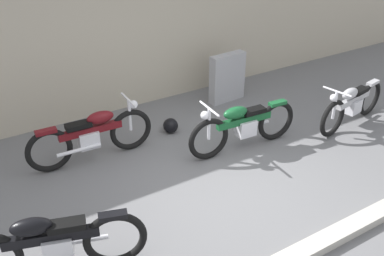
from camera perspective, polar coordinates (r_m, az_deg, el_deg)
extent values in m
plane|color=slate|center=(6.50, 4.30, -7.99)|extent=(40.00, 40.00, 0.00)
cube|color=#B2A893|center=(8.51, -9.01, 12.05)|extent=(18.00, 0.30, 2.95)
cube|color=#B7B2A8|center=(5.60, 13.83, -15.33)|extent=(18.00, 0.24, 0.12)
cube|color=#9E9EA3|center=(8.94, 4.53, 6.44)|extent=(0.78, 0.25, 0.98)
sphere|color=black|center=(7.87, -2.76, 0.32)|extent=(0.27, 0.27, 0.27)
torus|color=black|center=(7.33, -7.84, -0.22)|extent=(0.72, 0.12, 0.71)
torus|color=black|center=(7.04, -17.82, -2.80)|extent=(0.72, 0.12, 0.71)
cube|color=silver|center=(7.13, -13.11, -1.45)|extent=(0.32, 0.21, 0.27)
cube|color=#590F14|center=(7.07, -12.88, -0.26)|extent=(1.01, 0.14, 0.12)
ellipsoid|color=#590F14|center=(7.03, -11.68, 1.34)|extent=(0.44, 0.21, 0.20)
cube|color=black|center=(6.97, -14.36, 0.31)|extent=(0.40, 0.19, 0.08)
cube|color=#590F14|center=(6.87, -18.23, -0.43)|extent=(0.32, 0.13, 0.06)
cylinder|color=silver|center=(7.20, -7.99, 1.65)|extent=(0.05, 0.05, 0.54)
cylinder|color=silver|center=(7.09, -8.13, 3.59)|extent=(0.06, 0.57, 0.04)
sphere|color=silver|center=(7.15, -7.50, 3.01)|extent=(0.14, 0.14, 0.14)
cylinder|color=silver|center=(7.03, -14.27, -2.74)|extent=(0.69, 0.09, 0.06)
torus|color=black|center=(5.25, -9.78, -13.83)|extent=(0.72, 0.31, 0.73)
cube|color=silver|center=(5.27, -16.77, -14.41)|extent=(0.37, 0.29, 0.28)
cube|color=black|center=(5.17, -17.58, -13.16)|extent=(1.00, 0.41, 0.12)
ellipsoid|color=black|center=(5.08, -19.93, -11.82)|extent=(0.48, 0.33, 0.20)
cube|color=black|center=(5.07, -15.75, -11.87)|extent=(0.43, 0.29, 0.08)
cube|color=black|center=(5.03, -10.11, -10.99)|extent=(0.34, 0.21, 0.06)
cylinder|color=silver|center=(5.38, -14.47, -13.89)|extent=(0.68, 0.27, 0.06)
torus|color=black|center=(8.02, 17.55, 1.16)|extent=(0.68, 0.20, 0.68)
torus|color=black|center=(9.04, 21.80, 3.58)|extent=(0.68, 0.20, 0.68)
cube|color=silver|center=(8.55, 19.98, 2.65)|extent=(0.32, 0.23, 0.26)
cube|color=#ADADB2|center=(8.46, 19.99, 3.45)|extent=(0.95, 0.25, 0.11)
ellipsoid|color=#ADADB2|center=(8.25, 19.60, 4.18)|extent=(0.43, 0.25, 0.18)
cube|color=black|center=(8.55, 20.68, 4.48)|extent=(0.39, 0.23, 0.07)
cube|color=#ADADB2|center=(8.92, 22.17, 5.40)|extent=(0.31, 0.16, 0.06)
cylinder|color=silver|center=(7.91, 17.82, 2.79)|extent=(0.05, 0.05, 0.51)
cylinder|color=silver|center=(7.81, 18.10, 4.46)|extent=(0.13, 0.53, 0.03)
sphere|color=silver|center=(7.79, 17.71, 3.71)|extent=(0.13, 0.13, 0.13)
cylinder|color=silver|center=(8.78, 19.90, 2.86)|extent=(0.65, 0.17, 0.06)
torus|color=black|center=(7.01, 2.15, -1.42)|extent=(0.71, 0.14, 0.71)
torus|color=black|center=(7.68, 10.69, 0.93)|extent=(0.71, 0.14, 0.71)
cube|color=silver|center=(7.34, 6.94, 0.02)|extent=(0.32, 0.22, 0.27)
cube|color=#145128|center=(7.24, 6.69, 1.02)|extent=(1.00, 0.16, 0.12)
ellipsoid|color=#145128|center=(7.07, 5.59, 1.96)|extent=(0.44, 0.22, 0.19)
cube|color=black|center=(7.27, 7.89, 2.20)|extent=(0.40, 0.20, 0.08)
cube|color=#145128|center=(7.53, 10.92, 3.15)|extent=(0.32, 0.14, 0.06)
cylinder|color=silver|center=(6.88, 2.19, 0.50)|extent=(0.05, 0.05, 0.54)
cylinder|color=silver|center=(6.75, 2.23, 2.50)|extent=(0.07, 0.57, 0.04)
sphere|color=silver|center=(6.76, 1.65, 1.63)|extent=(0.14, 0.14, 0.14)
cylinder|color=silver|center=(7.55, 7.63, 0.28)|extent=(0.68, 0.10, 0.06)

